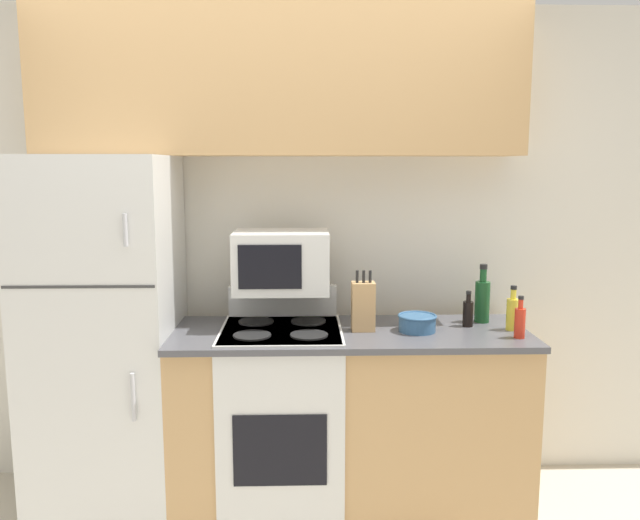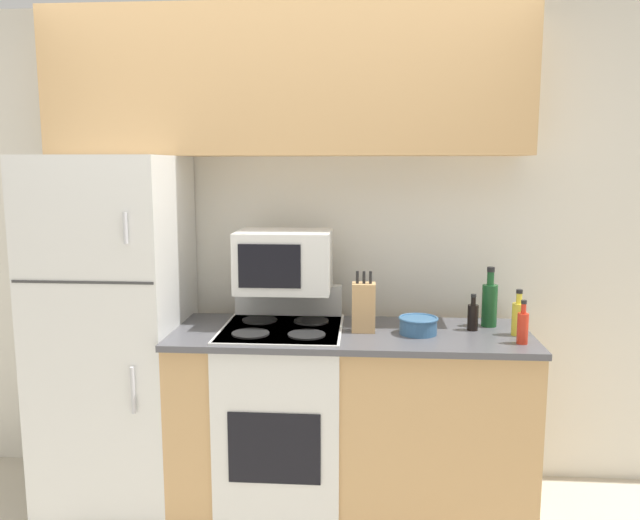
{
  "view_description": "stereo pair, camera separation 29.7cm",
  "coord_description": "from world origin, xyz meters",
  "views": [
    {
      "loc": [
        0.11,
        -2.67,
        1.72
      ],
      "look_at": [
        0.19,
        0.26,
        1.28
      ],
      "focal_mm": 35.0,
      "sensor_mm": 36.0,
      "label": 1
    },
    {
      "loc": [
        0.4,
        -2.67,
        1.72
      ],
      "look_at": [
        0.19,
        0.26,
        1.28
      ],
      "focal_mm": 35.0,
      "sensor_mm": 36.0,
      "label": 2
    }
  ],
  "objects": [
    {
      "name": "knife_block",
      "position": [
        0.4,
        0.28,
        1.05
      ],
      "size": [
        0.11,
        0.09,
        0.3
      ],
      "color": "tan",
      "rests_on": "lower_cabinets"
    },
    {
      "name": "lower_cabinets",
      "position": [
        0.34,
        0.29,
        0.46
      ],
      "size": [
        1.73,
        0.63,
        0.93
      ],
      "color": "tan",
      "rests_on": "ground_plane"
    },
    {
      "name": "bottle_cooking_spray",
      "position": [
        1.13,
        0.26,
        1.01
      ],
      "size": [
        0.06,
        0.06,
        0.22
      ],
      "color": "gold",
      "rests_on": "lower_cabinets"
    },
    {
      "name": "bowl",
      "position": [
        0.66,
        0.25,
        0.97
      ],
      "size": [
        0.19,
        0.19,
        0.08
      ],
      "color": "#335B84",
      "rests_on": "lower_cabinets"
    },
    {
      "name": "upper_cabinets",
      "position": [
        0.0,
        0.53,
        2.13
      ],
      "size": [
        2.41,
        0.32,
        0.72
      ],
      "color": "tan",
      "rests_on": "refrigerator"
    },
    {
      "name": "bottle_wine_green",
      "position": [
        1.02,
        0.42,
        1.05
      ],
      "size": [
        0.08,
        0.08,
        0.3
      ],
      "color": "#194C23",
      "rests_on": "lower_cabinets"
    },
    {
      "name": "microwave",
      "position": [
        -0.0,
        0.39,
        1.25
      ],
      "size": [
        0.47,
        0.35,
        0.3
      ],
      "color": "silver",
      "rests_on": "stove"
    },
    {
      "name": "bottle_soy_sauce",
      "position": [
        0.93,
        0.34,
        1.0
      ],
      "size": [
        0.05,
        0.05,
        0.18
      ],
      "color": "black",
      "rests_on": "lower_cabinets"
    },
    {
      "name": "wall_back",
      "position": [
        0.0,
        0.71,
        1.27
      ],
      "size": [
        8.0,
        0.05,
        2.55
      ],
      "color": "silver",
      "rests_on": "ground_plane"
    },
    {
      "name": "bottle_hot_sauce",
      "position": [
        1.11,
        0.12,
        1.01
      ],
      "size": [
        0.05,
        0.05,
        0.2
      ],
      "color": "red",
      "rests_on": "lower_cabinets"
    },
    {
      "name": "stove",
      "position": [
        0.0,
        0.28,
        0.48
      ],
      "size": [
        0.59,
        0.61,
        1.1
      ],
      "color": "silver",
      "rests_on": "ground_plane"
    },
    {
      "name": "refrigerator",
      "position": [
        -0.86,
        0.34,
        0.89
      ],
      "size": [
        0.68,
        0.7,
        1.77
      ],
      "color": "silver",
      "rests_on": "ground_plane"
    }
  ]
}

